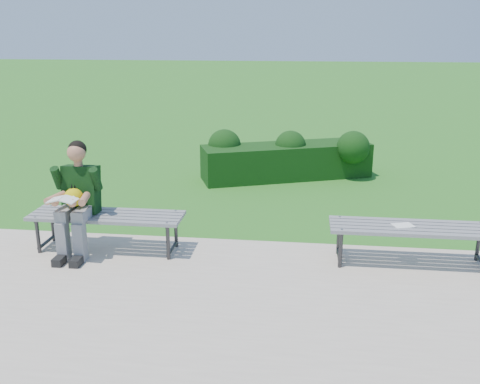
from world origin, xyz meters
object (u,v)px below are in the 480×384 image
at_px(bench_left, 107,218).
at_px(paper_sheet, 403,225).
at_px(hedge, 287,157).
at_px(bench_right, 412,231).
at_px(seated_boy, 77,196).

relative_size(bench_left, paper_sheet, 6.93).
xyz_separation_m(hedge, bench_right, (1.51, -3.57, 0.04)).
relative_size(bench_right, paper_sheet, 6.93).
relative_size(hedge, seated_boy, 2.32).
relative_size(hedge, bench_left, 1.70).
xyz_separation_m(seated_boy, paper_sheet, (3.70, 0.11, -0.24)).
relative_size(bench_right, seated_boy, 1.37).
height_order(bench_left, paper_sheet, bench_left).
bearing_deg(bench_right, paper_sheet, 180.00).
bearing_deg(paper_sheet, bench_left, -179.63).
distance_m(bench_right, seated_boy, 3.81).
bearing_deg(bench_left, paper_sheet, 0.37).
bearing_deg(hedge, bench_left, -118.91).
distance_m(hedge, paper_sheet, 3.84).
bearing_deg(bench_left, hedge, 61.09).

